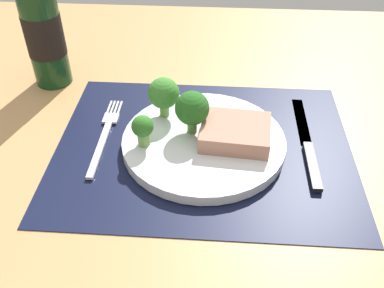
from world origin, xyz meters
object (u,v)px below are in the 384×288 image
(plate, at_px, (204,142))
(fork, at_px, (105,135))
(steak, at_px, (235,134))
(knife, at_px, (308,147))
(wine_bottle, at_px, (42,26))

(plate, bearing_deg, fork, 174.81)
(steak, height_order, fork, steak)
(plate, height_order, knife, plate)
(plate, distance_m, fork, 0.16)
(knife, distance_m, wine_bottle, 0.49)
(steak, distance_m, knife, 0.12)
(steak, distance_m, wine_bottle, 0.39)
(steak, bearing_deg, wine_bottle, 152.03)
(plate, height_order, fork, plate)
(steak, relative_size, wine_bottle, 0.33)
(plate, xyz_separation_m, knife, (0.16, 0.01, -0.00))
(fork, xyz_separation_m, knife, (0.32, -0.01, 0.00))
(steak, bearing_deg, plate, 176.09)
(fork, bearing_deg, plate, -4.16)
(plate, relative_size, wine_bottle, 0.81)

